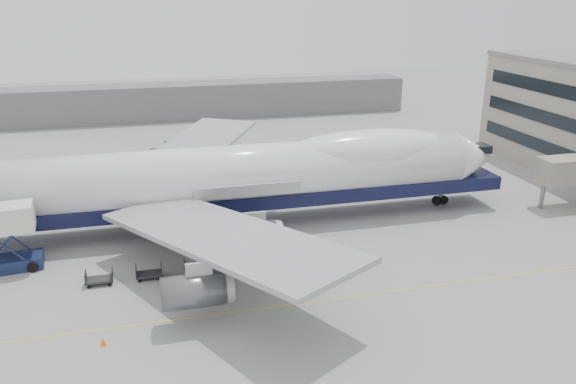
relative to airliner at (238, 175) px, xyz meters
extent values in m
plane|color=gray|center=(-0.64, -12.00, -5.62)|extent=(260.00, 260.00, 0.00)
cube|color=gold|center=(-0.64, -18.00, -5.62)|extent=(60.00, 0.15, 0.01)
cube|color=gray|center=(39.36, -4.00, -1.12)|extent=(9.00, 3.00, 3.00)
cylinder|color=slate|center=(35.36, -4.00, -4.12)|extent=(0.50, 0.50, 3.00)
cube|color=slate|center=(-10.64, 58.00, -2.12)|extent=(110.00, 8.00, 7.00)
cylinder|color=white|center=(-0.64, 0.00, 0.08)|extent=(52.00, 6.40, 6.40)
cube|color=black|center=(0.36, 0.00, -2.48)|extent=(60.00, 5.76, 1.50)
cone|color=white|center=(28.36, 0.00, 0.08)|extent=(6.00, 6.40, 6.40)
ellipsoid|color=white|center=(14.96, 0.00, 1.84)|extent=(20.67, 5.78, 4.56)
cube|color=#9EA0A3|center=(-3.64, -14.28, -0.52)|extent=(20.35, 26.74, 2.26)
cube|color=#9EA0A3|center=(-3.64, 14.28, -0.52)|extent=(20.35, 26.74, 2.26)
cylinder|color=#595B60|center=(-6.64, 19.00, -2.72)|extent=(4.80, 2.60, 2.60)
cylinder|color=#595B60|center=(-0.64, 10.00, -2.72)|extent=(4.80, 2.60, 2.60)
cylinder|color=#595B60|center=(-0.64, -10.00, -2.72)|extent=(4.80, 2.60, 2.60)
cylinder|color=#595B60|center=(-6.64, -19.00, -2.72)|extent=(4.80, 2.60, 2.60)
cylinder|color=slate|center=(24.36, 0.00, -4.37)|extent=(0.36, 0.36, 2.50)
cylinder|color=black|center=(24.36, 0.00, -5.07)|extent=(1.10, 0.45, 1.10)
cylinder|color=slate|center=(-3.64, -3.00, -4.37)|extent=(0.36, 0.36, 2.50)
cylinder|color=black|center=(-3.64, -3.00, -5.07)|extent=(1.10, 0.45, 1.10)
cylinder|color=slate|center=(-3.64, 3.00, -4.37)|extent=(0.36, 0.36, 2.50)
cylinder|color=black|center=(-3.64, 3.00, -5.07)|extent=(1.10, 0.45, 1.10)
cube|color=#18224A|center=(-22.13, -5.55, -5.03)|extent=(5.64, 3.21, 1.18)
cube|color=silver|center=(-22.13, -5.55, -0.62)|extent=(5.24, 3.37, 2.36)
cube|color=#18224A|center=(-22.13, -6.74, -2.82)|extent=(3.81, 0.58, 4.23)
cube|color=#18224A|center=(-22.13, -4.37, -2.82)|extent=(3.81, 0.58, 4.23)
cube|color=slate|center=(-22.13, -3.84, -0.62)|extent=(2.71, 1.59, 0.15)
cylinder|color=black|center=(-20.20, -6.63, -5.14)|extent=(0.97, 0.38, 0.97)
cylinder|color=black|center=(-20.20, -4.48, -5.14)|extent=(0.97, 0.38, 0.97)
cone|color=orange|center=(-13.35, -20.10, -5.31)|extent=(0.41, 0.41, 0.64)
cube|color=orange|center=(-13.35, -20.10, -5.61)|extent=(0.43, 0.43, 0.03)
cube|color=#2D2D30|center=(-14.16, -10.55, -5.17)|extent=(2.30, 1.35, 0.18)
cube|color=#2D2D30|center=(-15.26, -10.55, -4.77)|extent=(0.08, 1.35, 0.90)
cube|color=#2D2D30|center=(-13.06, -10.55, -4.77)|extent=(0.08, 1.35, 0.90)
cylinder|color=black|center=(-15.01, -11.10, -5.47)|extent=(0.30, 0.12, 0.30)
cylinder|color=black|center=(-15.01, -10.00, -5.47)|extent=(0.30, 0.12, 0.30)
cylinder|color=black|center=(-13.31, -11.10, -5.47)|extent=(0.30, 0.12, 0.30)
cylinder|color=black|center=(-13.31, -10.00, -5.47)|extent=(0.30, 0.12, 0.30)
cube|color=#2D2D30|center=(-9.92, -10.55, -5.17)|extent=(2.30, 1.35, 0.18)
cube|color=#2D2D30|center=(-11.02, -10.55, -4.77)|extent=(0.08, 1.35, 0.90)
cube|color=#2D2D30|center=(-8.82, -10.55, -4.77)|extent=(0.08, 1.35, 0.90)
cylinder|color=black|center=(-10.77, -11.10, -5.47)|extent=(0.30, 0.12, 0.30)
cylinder|color=black|center=(-10.77, -10.00, -5.47)|extent=(0.30, 0.12, 0.30)
cylinder|color=black|center=(-9.07, -11.10, -5.47)|extent=(0.30, 0.12, 0.30)
cylinder|color=black|center=(-9.07, -10.00, -5.47)|extent=(0.30, 0.12, 0.30)
cube|color=#2D2D30|center=(-5.67, -10.55, -5.17)|extent=(2.30, 1.35, 0.18)
cube|color=#2D2D30|center=(-6.77, -10.55, -4.77)|extent=(0.08, 1.35, 0.90)
cube|color=#2D2D30|center=(-4.57, -10.55, -4.77)|extent=(0.08, 1.35, 0.90)
cylinder|color=black|center=(-6.52, -11.10, -5.47)|extent=(0.30, 0.12, 0.30)
cylinder|color=black|center=(-6.52, -10.00, -5.47)|extent=(0.30, 0.12, 0.30)
cylinder|color=black|center=(-4.82, -11.10, -5.47)|extent=(0.30, 0.12, 0.30)
cylinder|color=black|center=(-4.82, -10.00, -5.47)|extent=(0.30, 0.12, 0.30)
cube|color=#2D2D30|center=(-1.43, -10.55, -5.17)|extent=(2.30, 1.35, 0.18)
cube|color=#2D2D30|center=(-2.53, -10.55, -4.77)|extent=(0.08, 1.35, 0.90)
cube|color=#2D2D30|center=(-0.33, -10.55, -4.77)|extent=(0.08, 1.35, 0.90)
cylinder|color=black|center=(-2.28, -11.10, -5.47)|extent=(0.30, 0.12, 0.30)
cylinder|color=black|center=(-2.28, -10.00, -5.47)|extent=(0.30, 0.12, 0.30)
cylinder|color=black|center=(-0.58, -11.10, -5.47)|extent=(0.30, 0.12, 0.30)
cylinder|color=black|center=(-0.58, -10.00, -5.47)|extent=(0.30, 0.12, 0.30)
cube|color=#2D2D30|center=(2.81, -10.55, -5.17)|extent=(2.30, 1.35, 0.18)
cube|color=#2D2D30|center=(1.71, -10.55, -4.77)|extent=(0.08, 1.35, 0.90)
cube|color=#2D2D30|center=(3.91, -10.55, -4.77)|extent=(0.08, 1.35, 0.90)
cylinder|color=black|center=(1.96, -11.10, -5.47)|extent=(0.30, 0.12, 0.30)
cylinder|color=black|center=(1.96, -10.00, -5.47)|extent=(0.30, 0.12, 0.30)
cylinder|color=black|center=(3.66, -11.10, -5.47)|extent=(0.30, 0.12, 0.30)
cylinder|color=black|center=(3.66, -10.00, -5.47)|extent=(0.30, 0.12, 0.30)
camera|label=1|loc=(-8.86, -56.80, 18.34)|focal=35.00mm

